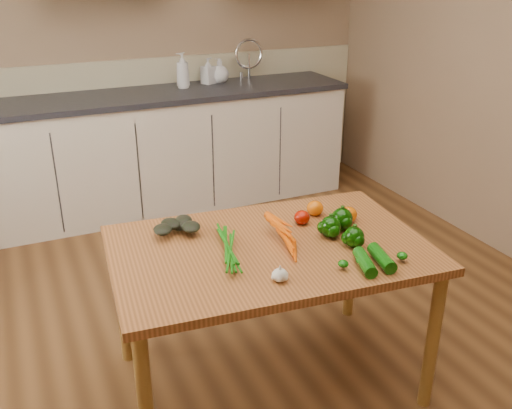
{
  "coord_description": "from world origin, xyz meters",
  "views": [
    {
      "loc": [
        -0.88,
        -1.93,
        1.82
      ],
      "look_at": [
        0.09,
        0.23,
        0.78
      ],
      "focal_mm": 40.0,
      "sensor_mm": 36.0,
      "label": 1
    }
  ],
  "objects_px": {
    "leafy_greens": "(174,223)",
    "pepper_b": "(342,219)",
    "tomato_c": "(348,215)",
    "pepper_a": "(330,227)",
    "zucchini_a": "(382,258)",
    "carrot_bunch": "(267,240)",
    "tomato_a": "(302,217)",
    "soap_bottle_c": "(220,71)",
    "tomato_b": "(315,208)",
    "garlic_bulb": "(280,275)",
    "soap_bottle_b": "(208,71)",
    "soap_bottle_a": "(183,70)",
    "zucchini_b": "(365,262)",
    "table": "(269,262)",
    "pepper_c": "(354,237)"
  },
  "relations": [
    {
      "from": "tomato_b",
      "to": "pepper_a",
      "type": "bearing_deg",
      "value": -102.7
    },
    {
      "from": "tomato_c",
      "to": "pepper_a",
      "type": "bearing_deg",
      "value": -147.93
    },
    {
      "from": "soap_bottle_a",
      "to": "soap_bottle_c",
      "type": "xyz_separation_m",
      "value": [
        0.33,
        0.08,
        -0.04
      ]
    },
    {
      "from": "leafy_greens",
      "to": "zucchini_a",
      "type": "distance_m",
      "value": 0.89
    },
    {
      "from": "soap_bottle_c",
      "to": "carrot_bunch",
      "type": "height_order",
      "value": "soap_bottle_c"
    },
    {
      "from": "soap_bottle_b",
      "to": "soap_bottle_c",
      "type": "xyz_separation_m",
      "value": [
        0.1,
        0.01,
        -0.01
      ]
    },
    {
      "from": "tomato_c",
      "to": "zucchini_b",
      "type": "bearing_deg",
      "value": -113.92
    },
    {
      "from": "zucchini_a",
      "to": "zucchini_b",
      "type": "xyz_separation_m",
      "value": [
        -0.08,
        -0.0,
        -0.0
      ]
    },
    {
      "from": "soap_bottle_b",
      "to": "zucchini_b",
      "type": "distance_m",
      "value": 2.69
    },
    {
      "from": "leafy_greens",
      "to": "garlic_bulb",
      "type": "height_order",
      "value": "leafy_greens"
    },
    {
      "from": "zucchini_a",
      "to": "tomato_c",
      "type": "bearing_deg",
      "value": 76.61
    },
    {
      "from": "pepper_b",
      "to": "soap_bottle_c",
      "type": "bearing_deg",
      "value": 82.37
    },
    {
      "from": "zucchini_a",
      "to": "tomato_b",
      "type": "bearing_deg",
      "value": 91.17
    },
    {
      "from": "leafy_greens",
      "to": "zucchini_a",
      "type": "bearing_deg",
      "value": -42.03
    },
    {
      "from": "pepper_a",
      "to": "zucchini_a",
      "type": "distance_m",
      "value": 0.3
    },
    {
      "from": "soap_bottle_c",
      "to": "garlic_bulb",
      "type": "bearing_deg",
      "value": 10.85
    },
    {
      "from": "soap_bottle_b",
      "to": "soap_bottle_a",
      "type": "bearing_deg",
      "value": 81.61
    },
    {
      "from": "leafy_greens",
      "to": "tomato_a",
      "type": "bearing_deg",
      "value": -14.91
    },
    {
      "from": "soap_bottle_c",
      "to": "tomato_a",
      "type": "distance_m",
      "value": 2.28
    },
    {
      "from": "tomato_a",
      "to": "tomato_b",
      "type": "distance_m",
      "value": 0.12
    },
    {
      "from": "pepper_b",
      "to": "zucchini_b",
      "type": "bearing_deg",
      "value": -107.33
    },
    {
      "from": "pepper_b",
      "to": "garlic_bulb",
      "type": "bearing_deg",
      "value": -147.2
    },
    {
      "from": "zucchini_b",
      "to": "table",
      "type": "bearing_deg",
      "value": 128.54
    },
    {
      "from": "pepper_b",
      "to": "zucchini_b",
      "type": "xyz_separation_m",
      "value": [
        -0.11,
        -0.34,
        -0.02
      ]
    },
    {
      "from": "soap_bottle_a",
      "to": "zucchini_a",
      "type": "distance_m",
      "value": 2.61
    },
    {
      "from": "zucchini_a",
      "to": "soap_bottle_b",
      "type": "bearing_deg",
      "value": 84.86
    },
    {
      "from": "soap_bottle_c",
      "to": "garlic_bulb",
      "type": "xyz_separation_m",
      "value": [
        -0.76,
        -2.62,
        -0.26
      ]
    },
    {
      "from": "leafy_greens",
      "to": "pepper_c",
      "type": "bearing_deg",
      "value": -33.38
    },
    {
      "from": "tomato_c",
      "to": "tomato_a",
      "type": "bearing_deg",
      "value": 162.23
    },
    {
      "from": "table",
      "to": "tomato_a",
      "type": "relative_size",
      "value": 19.44
    },
    {
      "from": "pepper_a",
      "to": "pepper_b",
      "type": "distance_m",
      "value": 0.1
    },
    {
      "from": "soap_bottle_a",
      "to": "tomato_a",
      "type": "distance_m",
      "value": 2.16
    },
    {
      "from": "carrot_bunch",
      "to": "tomato_a",
      "type": "relative_size",
      "value": 3.42
    },
    {
      "from": "pepper_a",
      "to": "zucchini_b",
      "type": "height_order",
      "value": "pepper_a"
    },
    {
      "from": "pepper_b",
      "to": "zucchini_a",
      "type": "xyz_separation_m",
      "value": [
        -0.03,
        -0.34,
        -0.02
      ]
    },
    {
      "from": "pepper_c",
      "to": "zucchini_b",
      "type": "height_order",
      "value": "pepper_c"
    },
    {
      "from": "soap_bottle_c",
      "to": "leafy_greens",
      "type": "xyz_separation_m",
      "value": [
        -1.0,
        -2.07,
        -0.24
      ]
    },
    {
      "from": "pepper_c",
      "to": "soap_bottle_a",
      "type": "bearing_deg",
      "value": 89.31
    },
    {
      "from": "leafy_greens",
      "to": "pepper_b",
      "type": "distance_m",
      "value": 0.74
    },
    {
      "from": "zucchini_a",
      "to": "table",
      "type": "bearing_deg",
      "value": 136.3
    },
    {
      "from": "soap_bottle_b",
      "to": "leafy_greens",
      "type": "height_order",
      "value": "soap_bottle_b"
    },
    {
      "from": "soap_bottle_a",
      "to": "zucchini_a",
      "type": "xyz_separation_m",
      "value": [
        -0.01,
        -2.59,
        -0.3
      ]
    },
    {
      "from": "pepper_a",
      "to": "tomato_a",
      "type": "height_order",
      "value": "pepper_a"
    },
    {
      "from": "soap_bottle_c",
      "to": "soap_bottle_a",
      "type": "bearing_deg",
      "value": -49.61
    },
    {
      "from": "garlic_bulb",
      "to": "zucchini_b",
      "type": "bearing_deg",
      "value": -8.12
    },
    {
      "from": "pepper_c",
      "to": "tomato_c",
      "type": "distance_m",
      "value": 0.24
    },
    {
      "from": "garlic_bulb",
      "to": "tomato_b",
      "type": "bearing_deg",
      "value": 48.43
    },
    {
      "from": "table",
      "to": "garlic_bulb",
      "type": "height_order",
      "value": "garlic_bulb"
    },
    {
      "from": "soap_bottle_a",
      "to": "leafy_greens",
      "type": "bearing_deg",
      "value": -36.39
    },
    {
      "from": "carrot_bunch",
      "to": "tomato_c",
      "type": "xyz_separation_m",
      "value": [
        0.44,
        0.07,
        0.0
      ]
    }
  ]
}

